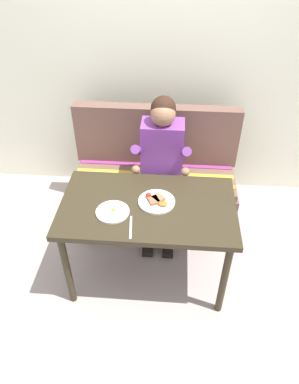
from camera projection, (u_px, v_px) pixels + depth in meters
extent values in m
plane|color=#B2A39E|center=(148.00, 272.00, 2.88)|extent=(8.00, 8.00, 0.00)
cube|color=silver|center=(160.00, 57.00, 3.04)|extent=(4.40, 0.10, 2.60)
cube|color=#31291A|center=(148.00, 207.00, 2.43)|extent=(1.20, 0.70, 0.04)
cylinder|color=#31291A|center=(67.00, 270.00, 2.47)|extent=(0.05, 0.05, 0.69)
cylinder|color=#31291A|center=(224.00, 280.00, 2.41)|extent=(0.05, 0.05, 0.69)
cylinder|color=#31291A|center=(85.00, 213.00, 2.92)|extent=(0.05, 0.05, 0.69)
cylinder|color=#31291A|center=(218.00, 220.00, 2.86)|extent=(0.05, 0.05, 0.69)
cube|color=brown|center=(154.00, 197.00, 3.31)|extent=(1.44, 0.56, 0.40)
cube|color=brown|center=(154.00, 177.00, 3.17)|extent=(1.40, 0.52, 0.06)
cube|color=brown|center=(156.00, 135.00, 3.15)|extent=(1.44, 0.12, 0.54)
cube|color=orange|center=(153.00, 183.00, 3.04)|extent=(1.38, 0.05, 0.01)
cube|color=yellow|center=(154.00, 174.00, 3.15)|extent=(1.38, 0.05, 0.01)
cube|color=#93387A|center=(155.00, 165.00, 3.25)|extent=(1.38, 0.05, 0.01)
cube|color=#7A3B90|center=(162.00, 149.00, 2.91)|extent=(0.34, 0.22, 0.48)
sphere|color=#9E7051|center=(163.00, 114.00, 2.69)|extent=(0.19, 0.19, 0.19)
sphere|color=#331E14|center=(163.00, 109.00, 2.69)|extent=(0.19, 0.19, 0.19)
cylinder|color=#7A3B90|center=(137.00, 150.00, 2.77)|extent=(0.07, 0.29, 0.23)
cylinder|color=#7A3B90|center=(186.00, 152.00, 2.75)|extent=(0.07, 0.29, 0.23)
sphere|color=#9E7051|center=(136.00, 170.00, 2.74)|extent=(0.07, 0.07, 0.07)
sphere|color=#9E7051|center=(185.00, 172.00, 2.72)|extent=(0.07, 0.07, 0.07)
cylinder|color=#232333|center=(150.00, 185.00, 2.93)|extent=(0.09, 0.34, 0.09)
cylinder|color=#232333|center=(149.00, 222.00, 2.97)|extent=(0.08, 0.08, 0.52)
cube|color=black|center=(148.00, 246.00, 3.07)|extent=(0.09, 0.20, 0.05)
cylinder|color=#232333|center=(171.00, 186.00, 2.92)|extent=(0.09, 0.34, 0.09)
cylinder|color=#232333|center=(169.00, 223.00, 2.96)|extent=(0.08, 0.08, 0.52)
cube|color=black|center=(168.00, 247.00, 3.06)|extent=(0.09, 0.20, 0.05)
cylinder|color=white|center=(157.00, 202.00, 2.43)|extent=(0.25, 0.25, 0.02)
cube|color=#955C3D|center=(154.00, 200.00, 2.42)|extent=(0.10, 0.10, 0.02)
cube|color=olive|center=(158.00, 198.00, 2.44)|extent=(0.10, 0.10, 0.02)
sphere|color=red|center=(149.00, 195.00, 2.45)|extent=(0.04, 0.04, 0.04)
ellipsoid|color=#CC6623|center=(163.00, 204.00, 2.39)|extent=(0.06, 0.05, 0.02)
cylinder|color=white|center=(113.00, 212.00, 2.36)|extent=(0.22, 0.22, 0.01)
ellipsoid|color=white|center=(112.00, 211.00, 2.35)|extent=(0.09, 0.08, 0.01)
sphere|color=yellow|center=(113.00, 210.00, 2.34)|extent=(0.03, 0.03, 0.03)
cube|color=silver|center=(131.00, 227.00, 2.25)|extent=(0.03, 0.20, 0.00)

